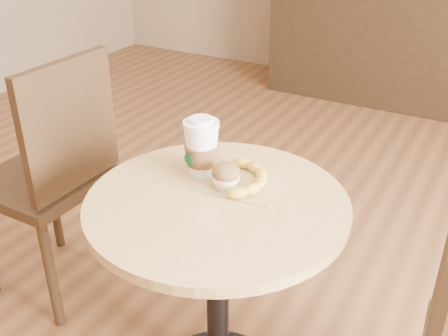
# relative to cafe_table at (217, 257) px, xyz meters

# --- Properties ---
(cafe_table) EXTENTS (0.74, 0.74, 0.75)m
(cafe_table) POSITION_rel_cafe_table_xyz_m (0.00, 0.00, 0.00)
(cafe_table) COLOR black
(cafe_table) RESTS_ON ground
(chair_left) EXTENTS (0.45, 0.45, 1.01)m
(chair_left) POSITION_rel_cafe_table_xyz_m (-0.80, 0.13, 0.01)
(chair_left) COLOR #342212
(chair_left) RESTS_ON ground
(service_counter) EXTENTS (2.30, 0.65, 1.04)m
(service_counter) POSITION_rel_cafe_table_xyz_m (-0.03, 3.10, -0.03)
(service_counter) COLOR black
(service_counter) RESTS_ON ground
(kraft_bag) EXTENTS (0.25, 0.20, 0.00)m
(kraft_bag) POSITION_rel_cafe_table_xyz_m (0.02, 0.11, 0.20)
(kraft_bag) COLOR tan
(kraft_bag) RESTS_ON cafe_table
(coffee_cup) EXTENTS (0.11, 0.11, 0.18)m
(coffee_cup) POSITION_rel_cafe_table_xyz_m (-0.12, 0.11, 0.28)
(coffee_cup) COLOR white
(coffee_cup) RESTS_ON cafe_table
(muffin) EXTENTS (0.09, 0.09, 0.08)m
(muffin) POSITION_rel_cafe_table_xyz_m (-0.01, 0.07, 0.24)
(muffin) COLOR white
(muffin) RESTS_ON kraft_bag
(banana) EXTENTS (0.23, 0.27, 0.03)m
(banana) POSITION_rel_cafe_table_xyz_m (0.03, 0.11, 0.22)
(banana) COLOR gold
(banana) RESTS_ON kraft_bag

